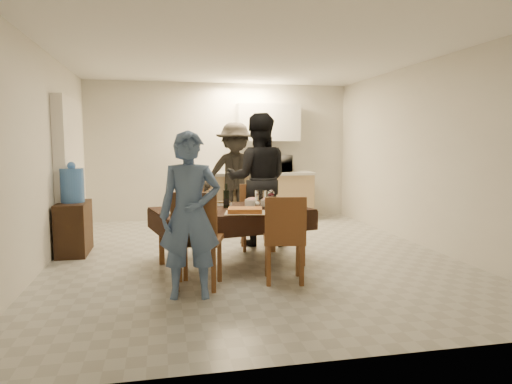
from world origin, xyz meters
TOP-DOWN VIEW (x-y plane):
  - floor at (0.00, 0.00)m, footprint 5.00×6.00m
  - ceiling at (0.00, 0.00)m, footprint 5.00×6.00m
  - wall_back at (0.00, 3.00)m, footprint 5.00×0.02m
  - wall_front at (0.00, -3.00)m, footprint 5.00×0.02m
  - wall_left at (-2.50, 0.00)m, footprint 0.02×6.00m
  - wall_right at (2.50, 0.00)m, footprint 0.02×6.00m
  - stub_partition at (-2.42, 1.20)m, footprint 0.15×1.40m
  - kitchen_base_cabinet at (0.60, 2.68)m, footprint 2.20×0.60m
  - kitchen_worktop at (0.60, 2.68)m, footprint 2.24×0.64m
  - upper_cabinet at (0.90, 2.82)m, footprint 1.20×0.34m
  - dining_table at (-0.32, -0.45)m, footprint 1.95×1.40m
  - chair_near_left at (-0.77, -1.29)m, footprint 0.56×0.57m
  - chair_near_right at (0.13, -1.29)m, footprint 0.49×0.49m
  - chair_far_left at (-0.77, 0.22)m, footprint 0.43×0.43m
  - chair_far_right at (0.13, 0.22)m, footprint 0.44×0.44m
  - console at (-2.28, 0.55)m, footprint 0.37×0.74m
  - water_jug at (-2.28, 0.55)m, footprint 0.30×0.30m
  - wine_bottle at (-0.37, -0.40)m, footprint 0.07×0.07m
  - water_pitcher at (0.03, -0.50)m, footprint 0.14×0.14m
  - savoury_tart at (-0.22, -0.83)m, footprint 0.50×0.42m
  - salad_bowl at (-0.02, -0.27)m, footprint 0.20×0.20m
  - mushroom_dish at (-0.37, -0.17)m, footprint 0.19×0.19m
  - wine_glass_a at (-0.87, -0.70)m, footprint 0.09×0.09m
  - wine_glass_b at (0.23, -0.20)m, footprint 0.08×0.08m
  - wine_glass_c at (-0.52, -0.15)m, footprint 0.09×0.09m
  - plate_near_left at (-0.92, -0.75)m, footprint 0.28×0.28m
  - plate_near_right at (0.28, -0.75)m, footprint 0.28×0.28m
  - plate_far_left at (-0.92, -0.15)m, footprint 0.27×0.27m
  - plate_far_right at (0.28, -0.15)m, footprint 0.26×0.26m
  - microwave at (1.01, 2.68)m, footprint 0.58×0.40m
  - person_near at (-0.87, -1.50)m, footprint 0.61×0.44m
  - person_far at (0.23, 0.60)m, footprint 1.04×0.88m
  - person_kitchen at (0.16, 2.23)m, footprint 1.18×0.68m

SIDE VIEW (x-z plane):
  - floor at x=0.00m, z-range -0.01..0.01m
  - console at x=-2.28m, z-range 0.00..0.69m
  - kitchen_base_cabinet at x=0.60m, z-range 0.00..0.86m
  - chair_far_left at x=-0.77m, z-range 0.29..0.74m
  - chair_far_right at x=0.13m, z-range 0.30..0.79m
  - chair_near_right at x=0.13m, z-range 0.32..0.82m
  - chair_near_left at x=-0.77m, z-range 0.34..0.88m
  - dining_table at x=-0.32m, z-range 0.31..1.00m
  - plate_far_right at x=0.28m, z-range 0.69..0.71m
  - plate_far_left at x=-0.92m, z-range 0.69..0.71m
  - plate_near_left at x=-0.92m, z-range 0.69..0.71m
  - plate_near_right at x=0.28m, z-range 0.69..0.71m
  - mushroom_dish at x=-0.37m, z-range 0.69..0.72m
  - savoury_tart at x=-0.22m, z-range 0.69..0.75m
  - salad_bowl at x=-0.02m, z-range 0.69..0.77m
  - wine_glass_b at x=0.23m, z-range 0.69..0.88m
  - person_near at x=-0.87m, z-range 0.00..1.58m
  - wine_glass_c at x=-0.52m, z-range 0.69..0.90m
  - wine_glass_a at x=-0.87m, z-range 0.69..0.90m
  - water_pitcher at x=0.03m, z-range 0.69..0.91m
  - wine_bottle at x=-0.37m, z-range 0.69..0.99m
  - kitchen_worktop at x=0.60m, z-range 0.86..0.91m
  - person_kitchen at x=0.16m, z-range 0.00..1.82m
  - water_jug at x=-2.28m, z-range 0.69..1.14m
  - person_far at x=0.23m, z-range 0.00..1.89m
  - stub_partition at x=-2.42m, z-range 0.00..2.10m
  - microwave at x=1.01m, z-range 0.91..1.23m
  - wall_back at x=0.00m, z-range 0.00..2.60m
  - wall_front at x=0.00m, z-range 0.00..2.60m
  - wall_left at x=-2.50m, z-range 0.00..2.60m
  - wall_right at x=2.50m, z-range 0.00..2.60m
  - upper_cabinet at x=0.90m, z-range 1.50..2.20m
  - ceiling at x=0.00m, z-range 2.59..2.61m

